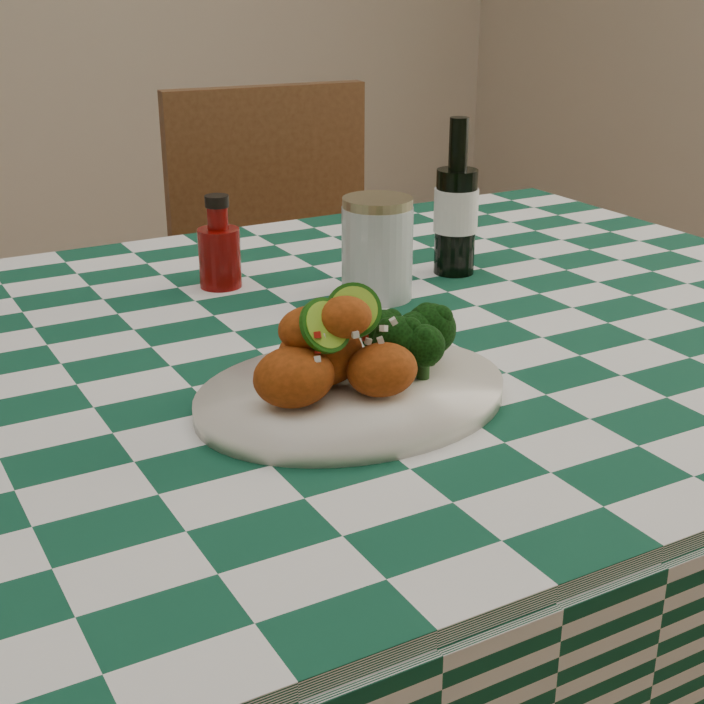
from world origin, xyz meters
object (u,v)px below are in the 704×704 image
dining_table (268,633)px  beer_bottle (456,197)px  plate (352,395)px  mason_jar (377,248)px  fried_chicken_pile (340,344)px  wooden_chair_right (303,334)px  ketchup_bottle (219,242)px

dining_table → beer_bottle: (0.36, 0.13, 0.50)m
plate → mason_jar: (0.19, 0.27, 0.06)m
dining_table → plate: (0.02, -0.18, 0.40)m
plate → dining_table: bearing=97.2°
fried_chicken_pile → mason_jar: (0.20, 0.27, 0.00)m
dining_table → plate: plate is taller
wooden_chair_right → ketchup_bottle: bearing=-120.9°
wooden_chair_right → plate: bearing=-108.2°
plate → fried_chicken_pile: (-0.01, 0.00, 0.06)m
mason_jar → wooden_chair_right: wooden_chair_right is taller
mason_jar → dining_table: bearing=-156.6°
plate → beer_bottle: (0.34, 0.32, 0.10)m
dining_table → fried_chicken_pile: bearing=-87.0°
ketchup_bottle → beer_bottle: bearing=-18.0°
ketchup_bottle → wooden_chair_right: wooden_chair_right is taller
dining_table → mason_jar: size_ratio=12.52×
wooden_chair_right → dining_table: bearing=-114.4°
dining_table → mason_jar: mason_jar is taller
dining_table → beer_bottle: beer_bottle is taller
beer_bottle → wooden_chair_right: beer_bottle is taller
dining_table → ketchup_bottle: bearing=77.3°
fried_chicken_pile → beer_bottle: 0.48m
fried_chicken_pile → wooden_chair_right: 1.09m
dining_table → mason_jar: 0.51m
dining_table → plate: 0.44m
wooden_chair_right → fried_chicken_pile: bearing=-108.9°
ketchup_bottle → beer_bottle: (0.31, -0.10, 0.05)m
ketchup_bottle → beer_bottle: 0.33m
fried_chicken_pile → ketchup_bottle: ketchup_bottle is taller
plate → mason_jar: bearing=55.1°
plate → wooden_chair_right: 1.06m
dining_table → mason_jar: (0.21, 0.09, 0.46)m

